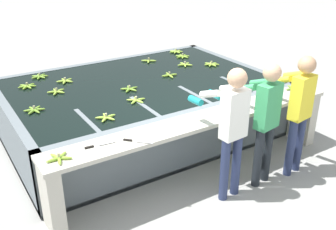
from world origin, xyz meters
TOP-DOWN VIEW (x-y plane):
  - ground_plane at (0.00, 0.00)m, footprint 80.00×80.00m
  - wash_tank at (0.00, 1.86)m, footprint 4.17×2.86m
  - work_ledge at (0.00, 0.23)m, footprint 4.17×0.45m
  - worker_0 at (0.05, -0.28)m, footprint 0.44×0.73m
  - worker_1 at (0.60, -0.27)m, footprint 0.48×0.74m
  - worker_2 at (1.15, -0.32)m, footprint 0.47×0.73m
  - banana_bunch_floating_0 at (1.10, 2.21)m, footprint 0.28×0.27m
  - banana_bunch_floating_1 at (-1.28, 2.11)m, footprint 0.28×0.27m
  - banana_bunch_floating_2 at (-0.31, 1.63)m, footprint 0.27×0.28m
  - banana_bunch_floating_3 at (0.55, 1.86)m, footprint 0.28×0.28m
  - banana_bunch_floating_4 at (0.67, 2.76)m, footprint 0.25×0.25m
  - banana_bunch_floating_5 at (-1.03, 0.87)m, footprint 0.27×0.27m
  - banana_bunch_floating_6 at (-1.29, 2.94)m, footprint 0.28×0.28m
  - banana_bunch_floating_7 at (-0.43, 1.18)m, footprint 0.27×0.28m
  - banana_bunch_floating_8 at (1.44, 3.02)m, footprint 0.28×0.28m
  - banana_bunch_floating_9 at (1.36, 2.67)m, footprint 0.28×0.28m
  - banana_bunch_floating_10 at (-1.74, 1.60)m, footprint 0.28×0.28m
  - banana_bunch_floating_11 at (-1.01, 2.50)m, footprint 0.28×0.27m
  - banana_bunch_floating_12 at (1.52, 1.97)m, footprint 0.28×0.28m
  - banana_bunch_floating_13 at (-1.58, 2.58)m, footprint 0.28×0.28m
  - banana_bunch_ledge_0 at (1.80, 0.32)m, footprint 0.28×0.28m
  - banana_bunch_ledge_1 at (-1.86, 0.21)m, footprint 0.27×0.28m
  - knife_0 at (-1.02, 0.14)m, footprint 0.26×0.27m
  - knife_1 at (-1.43, 0.27)m, footprint 0.35×0.06m

SIDE VIEW (x-z plane):
  - ground_plane at x=0.00m, z-range 0.00..0.00m
  - wash_tank at x=0.00m, z-range -0.01..0.87m
  - work_ledge at x=0.00m, z-range 0.18..1.05m
  - knife_0 at x=-1.02m, z-range 0.87..0.89m
  - knife_1 at x=-1.43m, z-range 0.87..0.89m
  - banana_bunch_floating_6 at x=-1.29m, z-range 0.85..0.93m
  - banana_bunch_floating_8 at x=1.44m, z-range 0.85..0.93m
  - banana_bunch_floating_9 at x=1.36m, z-range 0.85..0.93m
  - banana_bunch_floating_12 at x=1.52m, z-range 0.85..0.93m
  - banana_bunch_floating_13 at x=-1.58m, z-range 0.85..0.93m
  - banana_bunch_floating_10 at x=-1.74m, z-range 0.85..0.93m
  - banana_bunch_floating_0 at x=1.10m, z-range 0.85..0.93m
  - banana_bunch_floating_1 at x=-1.28m, z-range 0.85..0.93m
  - banana_bunch_floating_2 at x=-0.31m, z-range 0.85..0.93m
  - banana_bunch_floating_5 at x=-1.03m, z-range 0.85..0.93m
  - banana_bunch_floating_7 at x=-0.43m, z-range 0.85..0.93m
  - banana_bunch_floating_11 at x=-1.01m, z-range 0.85..0.93m
  - banana_bunch_floating_3 at x=0.55m, z-range 0.85..0.93m
  - banana_bunch_floating_4 at x=0.67m, z-range 0.85..0.93m
  - banana_bunch_ledge_1 at x=-1.86m, z-range 0.85..0.93m
  - banana_bunch_ledge_0 at x=1.80m, z-range 0.85..0.93m
  - worker_1 at x=0.60m, z-range 0.16..1.80m
  - worker_2 at x=1.15m, z-range 0.16..1.82m
  - worker_0 at x=0.05m, z-range 0.17..1.85m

